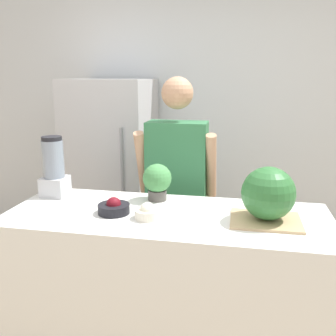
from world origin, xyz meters
TOP-DOWN VIEW (x-y plane):
  - wall_back at (0.00, 2.01)m, footprint 8.00×0.06m
  - counter_island at (0.00, 0.34)m, footprint 1.77×0.68m
  - refrigerator at (-0.76, 1.61)m, footprint 0.70×0.74m
  - person at (-0.05, 0.96)m, footprint 0.56×0.27m
  - cutting_board at (0.52, 0.33)m, footprint 0.36×0.28m
  - watermelon at (0.53, 0.34)m, footprint 0.27×0.27m
  - bowl_cherries at (-0.29, 0.30)m, footprint 0.17×0.17m
  - bowl_cream at (-0.09, 0.25)m, footprint 0.14×0.14m
  - blender at (-0.75, 0.53)m, footprint 0.15×0.15m
  - potted_plant at (-0.10, 0.56)m, footprint 0.17×0.17m

SIDE VIEW (x-z plane):
  - counter_island at x=0.00m, z-range 0.00..0.94m
  - refrigerator at x=-0.76m, z-range 0.00..1.65m
  - person at x=-0.05m, z-range 0.02..1.69m
  - cutting_board at x=0.52m, z-range 0.94..0.95m
  - bowl_cherries at x=-0.29m, z-range 0.93..1.02m
  - bowl_cream at x=-0.09m, z-range 0.93..1.02m
  - potted_plant at x=-0.10m, z-range 0.95..1.17m
  - watermelon at x=0.53m, z-range 0.95..1.23m
  - blender at x=-0.75m, z-range 0.93..1.30m
  - wall_back at x=0.00m, z-range 0.00..2.60m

